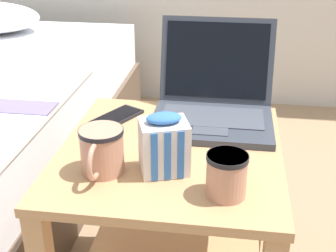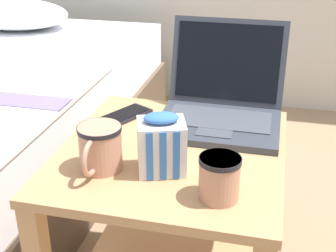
{
  "view_description": "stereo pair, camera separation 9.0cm",
  "coord_description": "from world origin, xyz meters",
  "px_view_note": "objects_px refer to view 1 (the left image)",
  "views": [
    {
      "loc": [
        0.14,
        -0.99,
        1.05
      ],
      "look_at": [
        0.0,
        -0.04,
        0.6
      ],
      "focal_mm": 50.0,
      "sensor_mm": 36.0,
      "label": 1
    },
    {
      "loc": [
        0.22,
        -0.97,
        1.05
      ],
      "look_at": [
        0.0,
        -0.04,
        0.6
      ],
      "focal_mm": 50.0,
      "sensor_mm": 36.0,
      "label": 2
    }
  ],
  "objects_px": {
    "snack_bag": "(164,145)",
    "cell_phone": "(117,117)",
    "mug_front_left": "(227,172)",
    "laptop": "(213,101)",
    "mug_front_right": "(101,149)"
  },
  "relations": [
    {
      "from": "snack_bag",
      "to": "cell_phone",
      "type": "bearing_deg",
      "value": 123.59
    },
    {
      "from": "laptop",
      "to": "cell_phone",
      "type": "height_order",
      "value": "laptop"
    },
    {
      "from": "mug_front_right",
      "to": "snack_bag",
      "type": "distance_m",
      "value": 0.13
    },
    {
      "from": "laptop",
      "to": "mug_front_right",
      "type": "distance_m",
      "value": 0.39
    },
    {
      "from": "mug_front_left",
      "to": "snack_bag",
      "type": "bearing_deg",
      "value": 151.66
    },
    {
      "from": "snack_bag",
      "to": "mug_front_left",
      "type": "bearing_deg",
      "value": -28.34
    },
    {
      "from": "laptop",
      "to": "snack_bag",
      "type": "relative_size",
      "value": 2.32
    },
    {
      "from": "mug_front_left",
      "to": "mug_front_right",
      "type": "height_order",
      "value": "mug_front_right"
    },
    {
      "from": "snack_bag",
      "to": "mug_front_right",
      "type": "bearing_deg",
      "value": -169.19
    },
    {
      "from": "laptop",
      "to": "mug_front_right",
      "type": "relative_size",
      "value": 2.26
    },
    {
      "from": "mug_front_left",
      "to": "snack_bag",
      "type": "xyz_separation_m",
      "value": [
        -0.14,
        0.07,
        0.01
      ]
    },
    {
      "from": "cell_phone",
      "to": "snack_bag",
      "type": "bearing_deg",
      "value": -56.41
    },
    {
      "from": "snack_bag",
      "to": "cell_phone",
      "type": "xyz_separation_m",
      "value": [
        -0.17,
        0.26,
        -0.06
      ]
    },
    {
      "from": "snack_bag",
      "to": "cell_phone",
      "type": "height_order",
      "value": "snack_bag"
    },
    {
      "from": "mug_front_left",
      "to": "cell_phone",
      "type": "xyz_separation_m",
      "value": [
        -0.31,
        0.33,
        -0.05
      ]
    }
  ]
}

